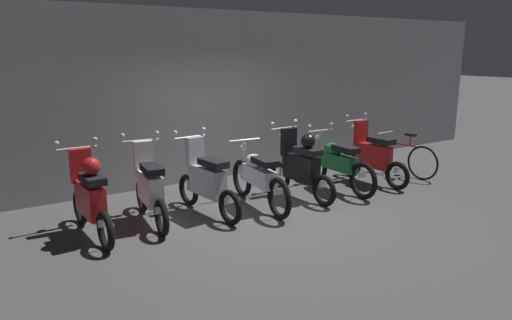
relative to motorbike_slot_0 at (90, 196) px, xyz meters
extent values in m
plane|color=#424244|center=(2.61, -0.60, -0.57)|extent=(80.00, 80.00, 0.00)
cube|color=gray|center=(2.61, 1.92, 1.05)|extent=(16.00, 0.30, 3.25)
torus|color=black|center=(-0.02, 0.55, -0.30)|extent=(0.11, 0.53, 0.53)
torus|color=black|center=(0.03, -0.60, -0.30)|extent=(0.11, 0.53, 0.53)
cube|color=red|center=(0.00, -0.02, -0.03)|extent=(0.25, 0.74, 0.44)
cube|color=red|center=(-0.01, 0.32, 0.37)|extent=(0.28, 0.13, 0.48)
cube|color=black|center=(0.01, -0.19, 0.29)|extent=(0.26, 0.53, 0.10)
cylinder|color=#B7BABF|center=(-0.02, 0.46, 0.59)|extent=(0.56, 0.06, 0.04)
sphere|color=#B7BABF|center=(-0.28, 0.45, 0.69)|extent=(0.07, 0.07, 0.07)
sphere|color=#B7BABF|center=(0.24, 0.47, 0.69)|extent=(0.07, 0.07, 0.07)
cylinder|color=#B7BABF|center=(-0.02, 0.50, 0.12)|extent=(0.06, 0.15, 0.85)
sphere|color=silver|center=(-0.02, 0.50, 0.44)|extent=(0.12, 0.12, 0.12)
cube|color=white|center=(0.02, -0.58, -0.20)|extent=(0.16, 0.02, 0.10)
sphere|color=red|center=(0.01, -0.19, 0.46)|extent=(0.24, 0.24, 0.24)
torus|color=black|center=(0.93, 0.62, -0.30)|extent=(0.15, 0.54, 0.53)
torus|color=black|center=(0.81, -0.52, -0.30)|extent=(0.15, 0.54, 0.53)
cube|color=silver|center=(0.87, 0.05, -0.03)|extent=(0.30, 0.76, 0.44)
cube|color=silver|center=(0.91, 0.39, 0.37)|extent=(0.29, 0.15, 0.48)
cube|color=black|center=(0.85, -0.11, 0.29)|extent=(0.30, 0.54, 0.10)
cylinder|color=#B7BABF|center=(0.92, 0.53, 0.59)|extent=(0.56, 0.10, 0.04)
sphere|color=#B7BABF|center=(0.67, 0.56, 0.69)|extent=(0.07, 0.07, 0.07)
sphere|color=#B7BABF|center=(1.18, 0.50, 0.69)|extent=(0.07, 0.07, 0.07)
cylinder|color=#B7BABF|center=(0.93, 0.57, 0.12)|extent=(0.07, 0.15, 0.85)
sphere|color=silver|center=(0.93, 0.57, 0.44)|extent=(0.12, 0.12, 0.12)
cube|color=white|center=(0.81, -0.50, -0.20)|extent=(0.16, 0.03, 0.10)
torus|color=black|center=(1.68, 0.49, -0.30)|extent=(0.15, 0.54, 0.53)
torus|color=black|center=(1.81, -0.66, -0.30)|extent=(0.15, 0.54, 0.53)
cube|color=#9EA0A8|center=(1.74, -0.08, -0.03)|extent=(0.30, 0.76, 0.44)
cube|color=#9EA0A8|center=(1.70, 0.26, 0.37)|extent=(0.29, 0.15, 0.48)
cube|color=black|center=(1.76, -0.24, 0.29)|extent=(0.30, 0.54, 0.10)
cylinder|color=#B7BABF|center=(1.69, 0.40, 0.59)|extent=(0.56, 0.10, 0.04)
sphere|color=#B7BABF|center=(1.43, 0.37, 0.69)|extent=(0.07, 0.07, 0.07)
sphere|color=#B7BABF|center=(1.94, 0.43, 0.69)|extent=(0.07, 0.07, 0.07)
cylinder|color=#B7BABF|center=(1.68, 0.44, 0.12)|extent=(0.07, 0.15, 0.85)
sphere|color=silver|center=(1.68, 0.44, 0.44)|extent=(0.12, 0.12, 0.12)
cube|color=white|center=(1.81, -0.63, -0.20)|extent=(0.16, 0.03, 0.10)
torus|color=black|center=(2.68, 0.45, -0.24)|extent=(0.15, 0.66, 0.65)
torus|color=black|center=(2.55, -0.85, -0.24)|extent=(0.15, 0.66, 0.65)
cube|color=silver|center=(2.61, -0.20, -0.05)|extent=(0.30, 0.85, 0.28)
ellipsoid|color=silver|center=(2.63, -0.05, 0.17)|extent=(0.30, 0.46, 0.22)
cube|color=black|center=(2.59, -0.38, 0.23)|extent=(0.29, 0.54, 0.10)
cylinder|color=#B7BABF|center=(2.67, 0.34, 0.45)|extent=(0.56, 0.09, 0.04)
cylinder|color=#B7BABF|center=(2.67, 0.39, 0.08)|extent=(0.07, 0.16, 0.65)
sphere|color=silver|center=(2.67, 0.39, 0.30)|extent=(0.12, 0.12, 0.12)
cube|color=white|center=(2.55, -0.82, -0.14)|extent=(0.16, 0.03, 0.10)
torus|color=black|center=(3.45, 0.39, -0.30)|extent=(0.12, 0.53, 0.53)
torus|color=black|center=(3.51, -0.76, -0.30)|extent=(0.12, 0.53, 0.53)
cube|color=black|center=(3.48, -0.18, -0.03)|extent=(0.26, 0.75, 0.44)
cube|color=black|center=(3.47, 0.16, 0.37)|extent=(0.29, 0.13, 0.48)
cube|color=black|center=(3.49, -0.34, 0.29)|extent=(0.27, 0.53, 0.10)
cylinder|color=#B7BABF|center=(3.46, 0.30, 0.59)|extent=(0.56, 0.06, 0.04)
sphere|color=#B7BABF|center=(3.20, 0.29, 0.69)|extent=(0.07, 0.07, 0.07)
sphere|color=#B7BABF|center=(3.72, 0.31, 0.69)|extent=(0.07, 0.07, 0.07)
cylinder|color=#B7BABF|center=(3.46, 0.35, 0.12)|extent=(0.06, 0.15, 0.85)
sphere|color=silver|center=(3.46, 0.35, 0.44)|extent=(0.12, 0.12, 0.12)
cube|color=white|center=(3.51, -0.73, -0.20)|extent=(0.16, 0.02, 0.10)
sphere|color=black|center=(3.49, -0.34, 0.46)|extent=(0.24, 0.24, 0.24)
torus|color=black|center=(4.37, 0.49, -0.24)|extent=(0.11, 0.65, 0.65)
torus|color=black|center=(4.33, -0.81, -0.24)|extent=(0.11, 0.65, 0.65)
cube|color=#197238|center=(4.35, -0.16, -0.05)|extent=(0.24, 0.84, 0.28)
ellipsoid|color=#197238|center=(4.36, -0.01, 0.17)|extent=(0.27, 0.45, 0.22)
cube|color=black|center=(4.35, -0.34, 0.23)|extent=(0.25, 0.53, 0.10)
cylinder|color=#B7BABF|center=(4.37, 0.38, 0.45)|extent=(0.56, 0.05, 0.04)
sphere|color=#B7BABF|center=(4.11, 0.39, 0.55)|extent=(0.07, 0.07, 0.07)
sphere|color=#B7BABF|center=(4.63, 0.38, 0.55)|extent=(0.07, 0.07, 0.07)
cylinder|color=#B7BABF|center=(4.37, 0.44, 0.08)|extent=(0.06, 0.16, 0.65)
sphere|color=silver|center=(4.37, 0.44, 0.30)|extent=(0.12, 0.12, 0.12)
cube|color=white|center=(4.34, -0.79, -0.14)|extent=(0.16, 0.02, 0.10)
torus|color=black|center=(5.19, 0.38, -0.30)|extent=(0.12, 0.53, 0.53)
torus|color=black|center=(5.25, -0.76, -0.30)|extent=(0.12, 0.53, 0.53)
cube|color=red|center=(5.22, -0.19, -0.03)|extent=(0.26, 0.75, 0.44)
cube|color=red|center=(5.21, 0.15, 0.37)|extent=(0.29, 0.13, 0.48)
cube|color=black|center=(5.23, -0.35, 0.29)|extent=(0.27, 0.53, 0.10)
cylinder|color=#B7BABF|center=(5.20, 0.29, 0.59)|extent=(0.56, 0.07, 0.04)
sphere|color=#B7BABF|center=(4.94, 0.28, 0.69)|extent=(0.07, 0.07, 0.07)
sphere|color=#B7BABF|center=(5.46, 0.31, 0.69)|extent=(0.07, 0.07, 0.07)
cylinder|color=#B7BABF|center=(5.20, 0.34, 0.12)|extent=(0.06, 0.15, 0.85)
sphere|color=silver|center=(5.20, 0.34, 0.44)|extent=(0.12, 0.12, 0.12)
cube|color=white|center=(5.25, -0.74, -0.20)|extent=(0.16, 0.02, 0.10)
torus|color=black|center=(6.11, 0.48, -0.23)|extent=(0.10, 0.68, 0.68)
torus|color=black|center=(6.21, -0.56, -0.23)|extent=(0.10, 0.68, 0.68)
cylinder|color=#B21E1E|center=(6.16, -0.04, 0.07)|extent=(0.10, 0.68, 0.04)
cylinder|color=#B21E1E|center=(6.18, -0.25, 0.17)|extent=(0.03, 0.03, 0.22)
cube|color=black|center=(6.18, -0.25, 0.29)|extent=(0.12, 0.23, 0.05)
cylinder|color=#B7BABF|center=(6.12, 0.36, 0.25)|extent=(0.50, 0.07, 0.03)
cylinder|color=black|center=(6.16, -0.09, -0.38)|extent=(0.13, 0.11, 0.10)
camera|label=1|loc=(-1.40, -6.34, 1.93)|focal=33.04mm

